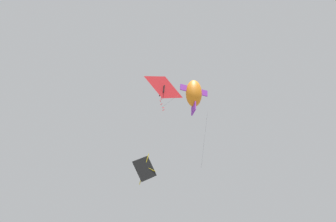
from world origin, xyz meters
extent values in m
pyramid|color=red|center=(0.80, -2.23, 33.91)|extent=(2.80, 0.58, 1.76)
cube|color=black|center=(0.78, -2.42, 33.72)|extent=(0.13, 0.78, 0.89)
cube|color=black|center=(0.81, -2.13, 34.66)|extent=(0.70, 0.14, 0.19)
cylinder|color=#47474C|center=(0.79, -2.36, 32.89)|extent=(0.05, 0.01, 0.28)
cube|color=red|center=(0.79, -2.37, 32.75)|extent=(0.17, 0.05, 0.06)
cylinder|color=#47474C|center=(0.86, -2.35, 32.61)|extent=(0.07, 0.14, 0.28)
cube|color=red|center=(0.92, -2.32, 32.47)|extent=(0.17, 0.06, 0.06)
cylinder|color=#47474C|center=(0.96, -2.33, 32.33)|extent=(0.04, 0.08, 0.28)
cube|color=red|center=(0.99, -2.35, 32.19)|extent=(0.16, 0.10, 0.06)
cylinder|color=#47474C|center=(0.93, -2.35, 32.05)|extent=(0.01, 0.13, 0.28)
cube|color=red|center=(0.87, -2.36, 31.91)|extent=(0.06, 0.17, 0.06)
cylinder|color=#47474C|center=(0.77, -2.36, 31.77)|extent=(0.02, 0.19, 0.28)
cube|color=red|center=(0.68, -2.37, 31.63)|extent=(0.12, 0.14, 0.06)
cylinder|color=#47474C|center=(0.67, -2.35, 31.49)|extent=(0.04, 0.02, 0.28)
cube|color=red|center=(0.67, -2.34, 31.35)|extent=(0.09, 0.16, 0.06)
cylinder|color=#47474C|center=(0.71, -1.48, 31.62)|extent=(1.72, 0.18, 2.82)
ellipsoid|color=orange|center=(2.72, 3.04, 26.80)|extent=(1.39, 1.48, 2.18)
cube|color=purple|center=(3.22, 2.87, 27.04)|extent=(0.73, 0.40, 0.46)
cube|color=purple|center=(2.25, 3.28, 27.04)|extent=(0.73, 0.40, 0.46)
cube|color=purple|center=(2.64, 2.85, 25.60)|extent=(0.35, 0.71, 0.74)
sphere|color=black|center=(2.87, 2.67, 27.51)|extent=(0.22, 0.23, 0.18)
sphere|color=black|center=(2.36, 2.88, 27.51)|extent=(0.22, 0.23, 0.18)
cylinder|color=#47474C|center=(2.50, 3.41, 22.85)|extent=(1.18, 0.27, 5.14)
cube|color=black|center=(4.58, 0.88, 21.08)|extent=(1.64, 0.36, 1.62)
cylinder|color=yellow|center=(4.59, 0.85, 21.09)|extent=(0.15, 0.57, 1.83)
cylinder|color=yellow|center=(4.58, 0.89, 21.23)|extent=(1.33, 0.15, 0.04)
camera|label=1|loc=(14.89, 14.74, 6.29)|focal=46.01mm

